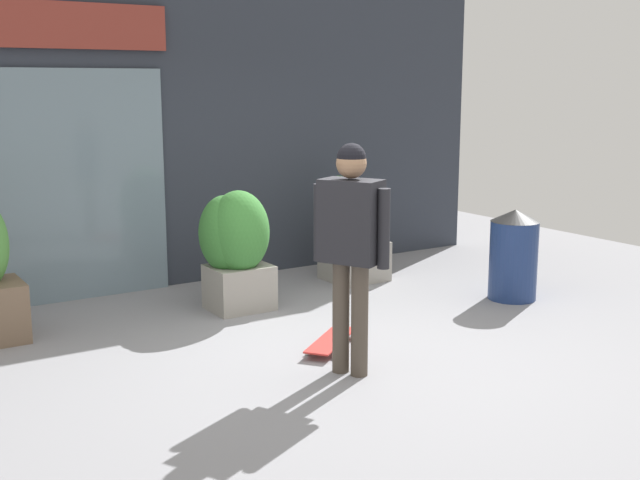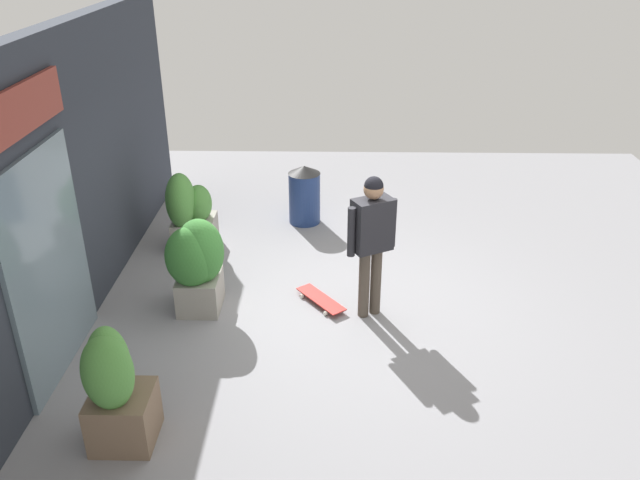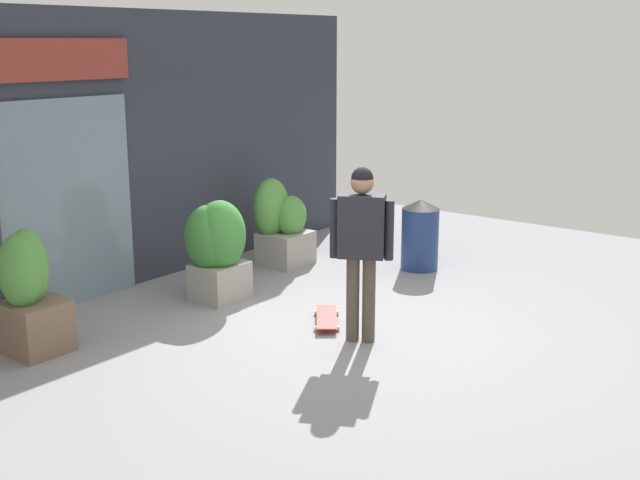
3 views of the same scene
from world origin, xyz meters
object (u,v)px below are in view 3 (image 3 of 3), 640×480
at_px(planter_box_mid, 281,225).
at_px(planter_box_left, 216,246).
at_px(trash_bin, 420,234).
at_px(planter_box_right, 28,292).
at_px(skateboarder, 362,236).
at_px(skateboard, 327,317).

bearing_deg(planter_box_mid, planter_box_left, -165.62).
distance_m(planter_box_left, trash_bin, 2.84).
relative_size(planter_box_right, planter_box_mid, 1.04).
bearing_deg(skateboarder, planter_box_mid, 27.93).
height_order(planter_box_right, trash_bin, planter_box_right).
height_order(planter_box_mid, trash_bin, planter_box_mid).
distance_m(skateboard, planter_box_right, 3.02).
bearing_deg(skateboard, skateboarder, -147.59).
bearing_deg(planter_box_mid, skateboard, -128.08).
height_order(skateboarder, planter_box_right, skateboarder).
bearing_deg(planter_box_left, skateboard, -83.70).
height_order(skateboarder, planter_box_mid, skateboarder).
xyz_separation_m(planter_box_right, trash_bin, (4.82, -1.45, -0.14)).
bearing_deg(planter_box_left, planter_box_mid, 14.38).
bearing_deg(skateboarder, skateboard, 42.35).
relative_size(planter_box_right, trash_bin, 1.31).
relative_size(skateboarder, planter_box_right, 1.45).
height_order(planter_box_left, planter_box_right, planter_box_right).
relative_size(skateboarder, planter_box_mid, 1.50).
bearing_deg(trash_bin, planter_box_left, 155.81).
relative_size(skateboard, planter_box_right, 0.61).
xyz_separation_m(planter_box_right, planter_box_mid, (3.87, 0.13, -0.06)).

